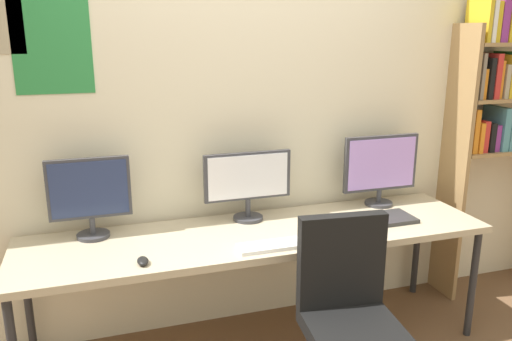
% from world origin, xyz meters
% --- Properties ---
extents(wall_back, '(5.07, 0.11, 2.60)m').
position_xyz_m(wall_back, '(-0.00, 1.02, 1.30)').
color(wall_back, beige).
rests_on(wall_back, ground_plane).
extents(desk, '(2.67, 0.68, 0.74)m').
position_xyz_m(desk, '(0.00, 0.60, 0.69)').
color(desk, tan).
rests_on(desk, ground_plane).
extents(bookshelf, '(0.83, 0.28, 2.07)m').
position_xyz_m(bookshelf, '(1.81, 0.83, 1.36)').
color(bookshelf, '#9E7A4C').
rests_on(bookshelf, ground_plane).
extents(office_chair, '(0.52, 0.52, 0.99)m').
position_xyz_m(office_chair, '(0.25, -0.04, 0.40)').
color(office_chair, '#2D2D33').
rests_on(office_chair, ground_plane).
extents(monitor_left, '(0.44, 0.18, 0.45)m').
position_xyz_m(monitor_left, '(-0.90, 0.81, 0.99)').
color(monitor_left, '#38383D').
rests_on(monitor_left, desk).
extents(monitor_center, '(0.53, 0.18, 0.42)m').
position_xyz_m(monitor_center, '(0.00, 0.81, 0.98)').
color(monitor_center, '#38383D').
rests_on(monitor_center, desk).
extents(monitor_right, '(0.52, 0.18, 0.46)m').
position_xyz_m(monitor_right, '(0.90, 0.81, 1.00)').
color(monitor_right, '#38383D').
rests_on(monitor_right, desk).
extents(keyboard_main, '(0.37, 0.13, 0.02)m').
position_xyz_m(keyboard_main, '(0.00, 0.37, 0.75)').
color(keyboard_main, silver).
rests_on(keyboard_main, desk).
extents(computer_mouse, '(0.06, 0.10, 0.03)m').
position_xyz_m(computer_mouse, '(-0.67, 0.38, 0.76)').
color(computer_mouse, black).
rests_on(computer_mouse, desk).
extents(laptop_closed, '(0.32, 0.22, 0.02)m').
position_xyz_m(laptop_closed, '(0.80, 0.54, 0.75)').
color(laptop_closed, '#2D2D2D').
rests_on(laptop_closed, desk).
extents(coffee_mug, '(0.11, 0.08, 0.09)m').
position_xyz_m(coffee_mug, '(0.53, 0.39, 0.79)').
color(coffee_mug, white).
rests_on(coffee_mug, desk).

